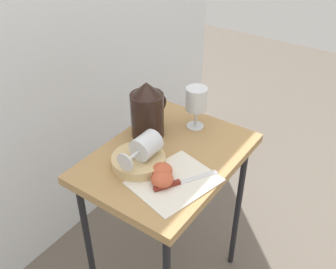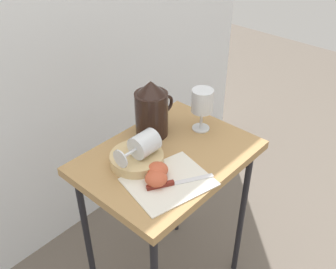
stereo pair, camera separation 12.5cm
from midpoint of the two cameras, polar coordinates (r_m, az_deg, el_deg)
name	(u,v)px [view 1 (the left image)]	position (r m, az deg, el deg)	size (l,w,h in m)	color
curtain_drape	(39,45)	(1.56, -20.73, 12.10)	(2.40, 0.03, 1.89)	white
table	(168,171)	(1.34, -2.67, -5.55)	(0.58, 0.43, 0.70)	#AD8451
linen_napkin	(174,181)	(1.19, -2.09, -7.04)	(0.25, 0.20, 0.00)	silver
basket_tray	(139,161)	(1.25, -7.21, -4.01)	(0.17, 0.17, 0.04)	tan
pitcher	(147,114)	(1.35, -5.69, 2.91)	(0.17, 0.12, 0.21)	black
wine_glass_upright	(196,101)	(1.37, 1.60, 4.87)	(0.08, 0.08, 0.16)	silver
wine_glass_tipped_near	(145,146)	(1.21, -6.30, -1.83)	(0.15, 0.08, 0.08)	silver
apple_half_left	(162,179)	(1.16, -3.94, -6.71)	(0.07, 0.07, 0.04)	#C15133
apple_half_right	(162,170)	(1.19, -3.95, -5.40)	(0.07, 0.07, 0.04)	#C15133
knife	(177,183)	(1.17, -1.78, -7.25)	(0.19, 0.12, 0.01)	silver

